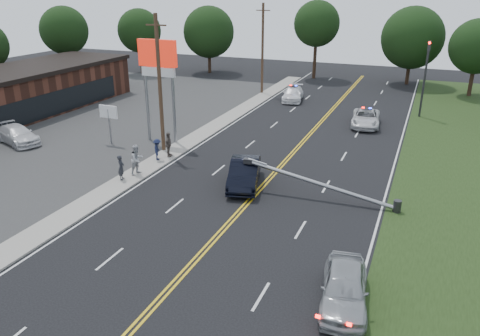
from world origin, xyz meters
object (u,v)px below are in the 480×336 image
at_px(emergency_b, 293,94).
at_px(traffic_signal, 425,73).
at_px(utility_pole_mid, 160,85).
at_px(fallen_streetlight, 328,186).
at_px(bystander_a, 121,167).
at_px(emergency_a, 366,118).
at_px(bystander_b, 137,159).
at_px(crashed_sedan, 244,173).
at_px(utility_pole_far, 262,49).
at_px(pylon_sign, 158,66).
at_px(waiting_sedan, 344,288).
at_px(parked_car, 17,135).
at_px(small_sign, 109,115).
at_px(bystander_d, 168,144).
at_px(bystander_c, 157,149).

bearing_deg(emergency_b, traffic_signal, -18.72).
distance_m(utility_pole_mid, emergency_b, 20.88).
relative_size(fallen_streetlight, bystander_a, 5.76).
distance_m(fallen_streetlight, emergency_b, 25.60).
relative_size(utility_pole_mid, emergency_a, 1.96).
bearing_deg(bystander_b, crashed_sedan, -66.97).
height_order(traffic_signal, utility_pole_far, utility_pole_far).
relative_size(pylon_sign, fallen_streetlight, 0.85).
relative_size(traffic_signal, bystander_b, 3.52).
height_order(utility_pole_mid, waiting_sedan, utility_pole_mid).
xyz_separation_m(utility_pole_mid, parked_car, (-11.73, -2.74, -4.38)).
bearing_deg(crashed_sedan, utility_pole_far, 91.35).
xyz_separation_m(small_sign, emergency_b, (9.14, 19.95, -1.61)).
xyz_separation_m(small_sign, bystander_a, (5.35, -6.07, -1.40)).
bearing_deg(pylon_sign, bystander_d, -52.24).
relative_size(traffic_signal, utility_pole_far, 0.70).
relative_size(small_sign, bystander_b, 1.55).
bearing_deg(bystander_a, emergency_b, -30.46).
height_order(bystander_a, bystander_c, bystander_a).
bearing_deg(emergency_b, small_sign, -124.90).
distance_m(pylon_sign, bystander_c, 6.83).
bearing_deg(bystander_c, utility_pole_far, -25.48).
bearing_deg(utility_pole_mid, emergency_b, 77.72).
relative_size(fallen_streetlight, parked_car, 1.93).
distance_m(small_sign, utility_pole_mid, 5.53).
relative_size(emergency_a, bystander_b, 2.55).
height_order(fallen_streetlight, utility_pole_mid, utility_pole_mid).
bearing_deg(utility_pole_mid, bystander_c, -69.91).
bearing_deg(small_sign, pylon_sign, 29.74).
bearing_deg(bystander_a, crashed_sedan, -94.83).
bearing_deg(fallen_streetlight, crashed_sedan, 176.99).
relative_size(fallen_streetlight, crashed_sedan, 1.88).
bearing_deg(bystander_c, fallen_streetlight, -126.07).
relative_size(pylon_sign, small_sign, 2.58).
relative_size(traffic_signal, utility_pole_mid, 0.70).
distance_m(fallen_streetlight, utility_pole_mid, 14.58).
xyz_separation_m(crashed_sedan, emergency_b, (-3.73, 23.67, -0.10)).
xyz_separation_m(utility_pole_far, bystander_b, (0.95, -26.85, -3.96)).
bearing_deg(bystander_b, utility_pole_far, 16.02).
bearing_deg(bystander_d, waiting_sedan, -142.06).
height_order(emergency_b, bystander_a, bystander_a).
distance_m(traffic_signal, bystander_a, 29.61).
xyz_separation_m(traffic_signal, bystander_d, (-16.38, -19.12, -3.18)).
bearing_deg(bystander_d, utility_pole_far, -10.35).
distance_m(small_sign, bystander_b, 7.62).
bearing_deg(parked_car, bystander_a, -85.28).
xyz_separation_m(parked_car, bystander_c, (12.48, 0.70, 0.18)).
height_order(pylon_sign, emergency_b, pylon_sign).
bearing_deg(parked_car, pylon_sign, -45.68).
bearing_deg(small_sign, bystander_c, -20.18).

